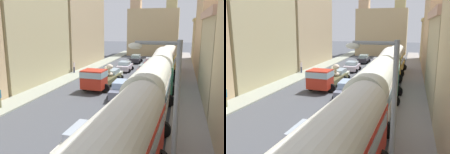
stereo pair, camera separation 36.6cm
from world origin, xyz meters
TOP-DOWN VIEW (x-y plane):
  - ground_plane at (0.00, 27.00)m, footprint 154.00×154.00m
  - sidewalk_left at (-7.25, 27.00)m, footprint 2.50×70.00m
  - sidewalk_right at (7.25, 27.00)m, footprint 2.50×70.00m
  - building_left_2 at (-10.74, 23.07)m, footprint 4.92×12.30m
  - building_left_3 at (-10.90, 37.35)m, footprint 5.27×14.79m
  - building_right_3 at (11.20, 34.48)m, footprint 5.39×14.54m
  - building_right_4 at (10.75, 47.03)m, footprint 4.94×9.00m
  - distant_church at (0.00, 55.39)m, footprint 11.24×6.39m
  - parked_bus_0 at (4.60, 6.50)m, footprint 3.42×8.60m
  - parked_bus_1 at (4.60, 15.50)m, footprint 3.29×9.51m
  - parked_bus_2 at (4.60, 24.50)m, footprint 3.45×9.30m
  - parked_bus_3 at (4.60, 33.50)m, footprint 3.47×8.24m
  - cargo_truck_0 at (-1.70, 22.44)m, footprint 3.32×7.04m
  - car_0 at (-1.49, 26.08)m, footprint 2.42×4.32m
  - car_1 at (-1.50, 33.22)m, footprint 2.36×3.80m
  - car_2 at (-1.47, 41.93)m, footprint 2.34×4.26m
  - car_3 at (1.96, 9.48)m, footprint 2.25×4.07m
  - car_4 at (1.40, 19.97)m, footprint 2.41×4.40m
  - car_5 at (1.75, 31.50)m, footprint 2.23×3.95m
  - car_6 at (1.70, 37.95)m, footprint 2.42×4.32m
  - pedestrian_0 at (-7.96, 29.33)m, footprint 0.33×0.33m
  - streetlamp_near at (6.29, 6.03)m, footprint 1.60×0.28m

SIDE VIEW (x-z plane):
  - ground_plane at x=0.00m, z-range 0.00..0.00m
  - sidewalk_left at x=-7.25m, z-range 0.00..0.14m
  - sidewalk_right at x=7.25m, z-range 0.00..0.14m
  - car_5 at x=1.75m, z-range 0.02..1.41m
  - car_1 at x=-1.50m, z-range 0.01..1.48m
  - car_3 at x=1.96m, z-range 0.02..1.48m
  - car_2 at x=-1.47m, z-range 0.01..1.50m
  - car_6 at x=1.70m, z-range 0.00..1.53m
  - car_0 at x=-1.49m, z-range 0.01..1.53m
  - car_4 at x=1.40m, z-range 0.00..1.58m
  - pedestrian_0 at x=-7.96m, z-range 0.14..1.91m
  - cargo_truck_0 at x=-1.70m, z-range 0.03..2.41m
  - parked_bus_3 at x=4.60m, z-range 0.19..4.07m
  - parked_bus_0 at x=4.60m, z-range 0.21..4.10m
  - parked_bus_1 at x=4.60m, z-range 0.22..4.28m
  - parked_bus_2 at x=4.60m, z-range 0.24..4.39m
  - streetlamp_near at x=6.29m, z-range 0.60..6.79m
  - building_right_4 at x=10.75m, z-range 0.02..8.05m
  - building_right_3 at x=11.20m, z-range 0.00..10.81m
  - building_left_2 at x=-10.74m, z-range 0.03..11.56m
  - distant_church at x=0.00m, z-range -3.32..15.71m
  - building_left_3 at x=-10.90m, z-range 0.03..14.66m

